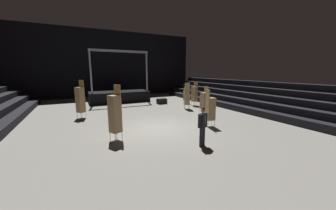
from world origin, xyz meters
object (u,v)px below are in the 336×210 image
(man_with_tie, at_px, (203,124))
(chair_stack_front_right, at_px, (80,99))
(stage_riser, at_px, (119,96))
(chair_stack_front_left, at_px, (115,113))
(chair_stack_mid_left, at_px, (194,94))
(chair_stack_rear_left, at_px, (186,95))
(equipment_road_case, at_px, (162,101))
(chair_stack_mid_right, at_px, (204,100))
(chair_stack_rear_right, at_px, (187,96))
(chair_stack_mid_centre, at_px, (210,108))

(man_with_tie, relative_size, chair_stack_front_right, 0.66)
(chair_stack_front_right, bearing_deg, stage_riser, -70.34)
(man_with_tie, height_order, chair_stack_front_left, chair_stack_front_left)
(chair_stack_front_right, bearing_deg, chair_stack_mid_left, -124.10)
(man_with_tie, bearing_deg, chair_stack_rear_left, -142.88)
(man_with_tie, relative_size, equipment_road_case, 1.88)
(chair_stack_front_left, bearing_deg, chair_stack_mid_right, -97.22)
(stage_riser, distance_m, chair_stack_rear_right, 7.57)
(man_with_tie, xyz_separation_m, chair_stack_mid_centre, (2.12, 2.10, 0.11))
(chair_stack_mid_centre, bearing_deg, chair_stack_mid_right, 163.59)
(chair_stack_mid_right, height_order, chair_stack_mid_centre, chair_stack_mid_centre)
(chair_stack_rear_left, xyz_separation_m, chair_stack_rear_right, (-1.27, -2.19, 0.25))
(chair_stack_front_left, relative_size, chair_stack_rear_right, 1.15)
(stage_riser, bearing_deg, equipment_road_case, -41.73)
(stage_riser, height_order, chair_stack_front_left, stage_riser)
(chair_stack_front_left, relative_size, chair_stack_front_right, 1.00)
(man_with_tie, relative_size, chair_stack_mid_right, 0.82)
(man_with_tie, bearing_deg, stage_riser, -112.00)
(equipment_road_case, bearing_deg, chair_stack_mid_right, -79.76)
(chair_stack_front_left, xyz_separation_m, chair_stack_rear_left, (8.07, 6.88, -0.42))
(chair_stack_front_left, xyz_separation_m, chair_stack_rear_right, (6.79, 4.70, -0.17))
(chair_stack_front_left, height_order, chair_stack_mid_right, chair_stack_front_left)
(stage_riser, distance_m, equipment_road_case, 4.59)
(man_with_tie, bearing_deg, chair_stack_mid_right, -152.58)
(chair_stack_rear_left, bearing_deg, chair_stack_front_left, 90.47)
(stage_riser, relative_size, chair_stack_rear_right, 2.63)
(chair_stack_front_left, bearing_deg, man_with_tie, -153.58)
(man_with_tie, height_order, chair_stack_rear_left, chair_stack_rear_left)
(chair_stack_rear_right, bearing_deg, stage_riser, 149.77)
(chair_stack_rear_right, height_order, equipment_road_case, chair_stack_rear_right)
(chair_stack_front_right, distance_m, chair_stack_mid_right, 8.62)
(chair_stack_mid_right, xyz_separation_m, chair_stack_rear_right, (-0.11, 2.16, 0.08))
(man_with_tie, distance_m, equipment_road_case, 10.59)
(chair_stack_rear_right, bearing_deg, chair_stack_front_right, -158.69)
(chair_stack_mid_right, bearing_deg, chair_stack_rear_right, -2.90)
(chair_stack_front_right, distance_m, chair_stack_rear_right, 8.08)
(equipment_road_case, bearing_deg, chair_stack_mid_centre, -94.80)
(chair_stack_mid_right, distance_m, chair_stack_mid_centre, 3.19)
(stage_riser, relative_size, chair_stack_front_right, 2.28)
(chair_stack_front_right, distance_m, chair_stack_mid_centre, 8.52)
(man_with_tie, height_order, chair_stack_rear_right, chair_stack_rear_right)
(chair_stack_front_left, bearing_deg, equipment_road_case, -64.39)
(stage_riser, xyz_separation_m, chair_stack_front_right, (-3.79, -5.66, 0.64))
(equipment_road_case, bearing_deg, chair_stack_mid_left, -44.21)
(chair_stack_mid_right, relative_size, chair_stack_mid_centre, 0.96)
(chair_stack_mid_left, bearing_deg, chair_stack_mid_centre, 131.60)
(man_with_tie, xyz_separation_m, chair_stack_mid_right, (3.77, 4.84, 0.07))
(chair_stack_front_left, distance_m, chair_stack_rear_right, 8.26)
(stage_riser, distance_m, chair_stack_mid_centre, 11.47)
(chair_stack_mid_right, height_order, chair_stack_rear_left, chair_stack_mid_right)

